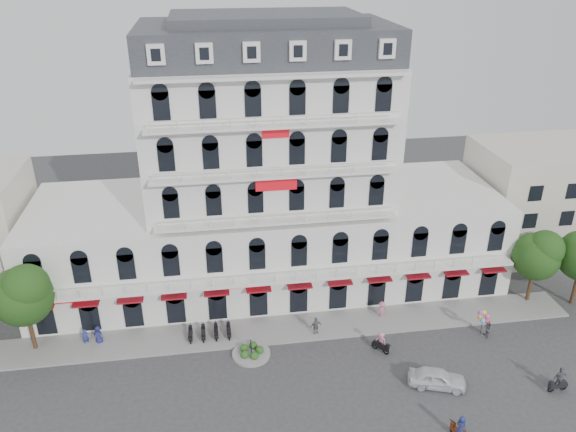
{
  "coord_description": "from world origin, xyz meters",
  "views": [
    {
      "loc": [
        -5.52,
        -31.17,
        30.88
      ],
      "look_at": [
        0.71,
        10.0,
        10.74
      ],
      "focal_mm": 35.0,
      "sensor_mm": 36.0,
      "label": 1
    }
  ],
  "objects_px": {
    "rider_east": "(461,428)",
    "rider_northeast": "(559,379)",
    "rider_center": "(381,342)",
    "balloon_vendor": "(486,325)",
    "parked_car": "(437,378)"
  },
  "relations": [
    {
      "from": "parked_car",
      "to": "rider_center",
      "type": "relative_size",
      "value": 2.28
    },
    {
      "from": "rider_east",
      "to": "balloon_vendor",
      "type": "distance_m",
      "value": 12.5
    },
    {
      "from": "rider_east",
      "to": "rider_center",
      "type": "xyz_separation_m",
      "value": [
        -2.66,
        9.84,
        -0.01
      ]
    },
    {
      "from": "parked_car",
      "to": "rider_east",
      "type": "distance_m",
      "value": 5.25
    },
    {
      "from": "rider_east",
      "to": "parked_car",
      "type": "bearing_deg",
      "value": -31.44
    },
    {
      "from": "rider_east",
      "to": "rider_northeast",
      "type": "distance_m",
      "value": 9.96
    },
    {
      "from": "rider_northeast",
      "to": "rider_center",
      "type": "xyz_separation_m",
      "value": [
        -12.05,
        6.53,
        -0.13
      ]
    },
    {
      "from": "rider_northeast",
      "to": "rider_center",
      "type": "bearing_deg",
      "value": -32.31
    },
    {
      "from": "rider_east",
      "to": "balloon_vendor",
      "type": "bearing_deg",
      "value": -60.16
    },
    {
      "from": "rider_northeast",
      "to": "rider_center",
      "type": "distance_m",
      "value": 13.71
    },
    {
      "from": "rider_center",
      "to": "balloon_vendor",
      "type": "bearing_deg",
      "value": 51.76
    },
    {
      "from": "rider_northeast",
      "to": "rider_east",
      "type": "bearing_deg",
      "value": 15.55
    },
    {
      "from": "parked_car",
      "to": "balloon_vendor",
      "type": "distance_m",
      "value": 8.3
    },
    {
      "from": "rider_east",
      "to": "rider_center",
      "type": "bearing_deg",
      "value": -11.45
    },
    {
      "from": "rider_east",
      "to": "rider_center",
      "type": "relative_size",
      "value": 1.06
    }
  ]
}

